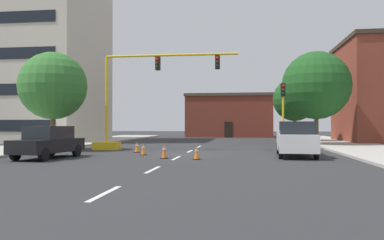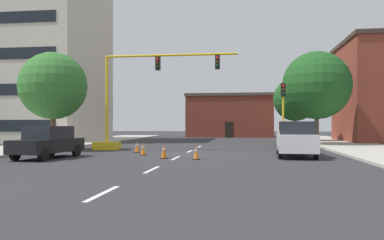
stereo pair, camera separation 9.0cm
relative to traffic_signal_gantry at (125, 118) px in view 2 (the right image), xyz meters
name	(u,v)px [view 2 (the right image)]	position (x,y,z in m)	size (l,w,h in m)	color
ground_plane	(184,154)	(4.82, -3.35, -2.32)	(160.00, 160.00, 0.00)	#2D2D30
sidewalk_left	(57,145)	(-7.59, 4.65, -2.25)	(6.00, 56.00, 0.14)	#B2ADA3
sidewalk_right	(358,147)	(17.24, 4.65, -2.25)	(6.00, 56.00, 0.14)	#B2ADA3
lane_stripe_seg_0	(103,193)	(4.82, -17.35, -2.32)	(0.16, 2.40, 0.01)	silver
lane_stripe_seg_1	(152,170)	(4.82, -11.85, -2.32)	(0.16, 2.40, 0.01)	silver
lane_stripe_seg_2	(176,158)	(4.82, -6.35, -2.32)	(0.16, 2.40, 0.01)	silver
lane_stripe_seg_3	(190,151)	(4.82, -0.85, -2.32)	(0.16, 2.40, 0.01)	silver
lane_stripe_seg_4	(199,147)	(4.82, 4.65, -2.32)	(0.16, 2.40, 0.01)	silver
building_tall_left	(40,47)	(-13.98, 13.40, 8.10)	(12.74, 13.12, 20.82)	beige
building_brick_center	(230,116)	(6.32, 30.65, 0.80)	(12.54, 7.34, 6.21)	brown
traffic_signal_gantry	(125,118)	(0.00, 0.00, 0.00)	(10.37, 1.20, 6.83)	yellow
traffic_light_pole_right	(283,101)	(11.28, 1.61, 1.21)	(0.32, 0.47, 4.80)	yellow
tree_right_far	(295,100)	(13.76, 14.85, 2.11)	(4.55, 4.55, 6.72)	#4C3823
tree_left_near	(53,86)	(-4.94, -1.15, 2.23)	(4.77, 4.77, 6.95)	brown
tree_right_mid	(317,85)	(14.66, 7.57, 2.87)	(5.86, 5.86, 8.13)	brown
pickup_truck_white	(296,139)	(11.40, -4.43, -1.35)	(2.29, 5.50, 1.99)	white
sedan_black_near_left	(48,142)	(-1.99, -7.41, -1.43)	(2.36, 4.69, 1.74)	black
traffic_cone_roadside_a	(137,147)	(1.58, -2.55, -1.97)	(0.36, 0.36, 0.72)	black
traffic_cone_roadside_b	(196,153)	(6.02, -7.04, -1.97)	(0.36, 0.36, 0.72)	black
traffic_cone_roadside_c	(143,149)	(2.53, -4.59, -1.98)	(0.36, 0.36, 0.70)	black
traffic_cone_roadside_d	(164,151)	(4.24, -6.75, -1.94)	(0.36, 0.36, 0.78)	black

